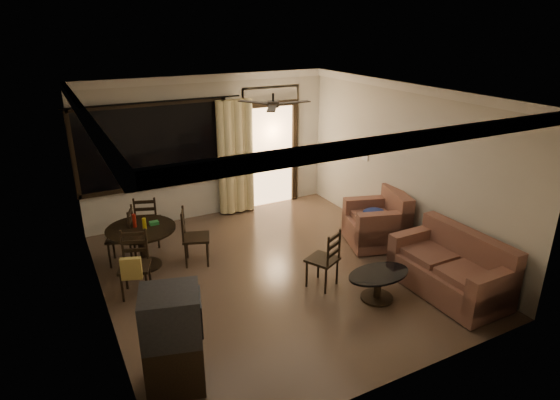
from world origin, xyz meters
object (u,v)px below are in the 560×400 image
sofa (452,270)px  coffee_table (378,282)px  tv_cabinet (173,340)px  dining_chair_west (123,247)px  dining_chair_north (149,230)px  dining_chair_south (136,276)px  dining_chair_east (196,247)px  side_chair (323,269)px  armchair (379,223)px  dining_table (142,236)px

sofa → coffee_table: (-1.07, 0.34, -0.08)m
tv_cabinet → coffee_table: (3.01, 0.32, -0.31)m
dining_chair_west → dining_chair_north: (0.53, 0.46, 0.00)m
dining_chair_west → sofa: dining_chair_west is taller
dining_chair_south → dining_chair_north: (0.55, 1.55, -0.02)m
dining_chair_east → dining_chair_south: size_ratio=1.00×
dining_chair_east → sofa: 3.97m
coffee_table → side_chair: bearing=127.0°
dining_chair_west → coffee_table: dining_chair_west is taller
dining_chair_south → side_chair: bearing=-3.0°
armchair → side_chair: 1.81m
sofa → armchair: armchair is taller
dining_table → dining_chair_south: size_ratio=1.14×
armchair → dining_table: bearing=-178.1°
dining_table → side_chair: 2.91m
dining_chair_west → dining_chair_east: 1.20m
dining_chair_north → sofa: (3.54, -3.60, 0.07)m
tv_cabinet → sofa: bearing=15.5°
sofa → side_chair: 1.87m
sofa → coffee_table: sofa is taller
side_chair → dining_chair_east: bearing=-73.5°
dining_chair_south → dining_chair_north: bearing=90.1°
dining_table → dining_chair_east: dining_chair_east is taller
dining_chair_west → dining_chair_north: size_ratio=1.00×
dining_chair_west → tv_cabinet: 3.13m
dining_chair_west → dining_chair_north: 0.70m
dining_chair_west → sofa: 5.14m
armchair → coffee_table: 1.82m
armchair → dining_chair_west: bearing=179.4°
dining_table → armchair: 4.03m
sofa → tv_cabinet: bearing=179.4°
dining_chair_west → dining_chair_south: size_ratio=1.00×
dining_chair_east → armchair: size_ratio=0.80×
dining_chair_east → dining_chair_north: same height
dining_chair_west → tv_cabinet: (-0.01, -3.12, 0.30)m
tv_cabinet → coffee_table: 3.05m
dining_chair_south → armchair: size_ratio=0.80×
dining_chair_south → sofa: 4.57m
dining_chair_east → dining_chair_south: (-1.07, -0.53, 0.02)m
armchair → coffee_table: (-1.14, -1.41, -0.11)m
dining_chair_south → dining_chair_west: bearing=108.7°
dining_chair_north → side_chair: (1.97, -2.59, -0.01)m
sofa → coffee_table: size_ratio=1.76×
armchair → coffee_table: bearing=-111.1°
dining_chair_south → side_chair: dining_chair_south is taller
dining_table → side_chair: size_ratio=1.18×
dining_chair_south → tv_cabinet: (0.00, -2.03, 0.28)m
sofa → side_chair: size_ratio=1.82×
dining_chair_north → armchair: (3.61, -1.85, 0.11)m
coffee_table → dining_chair_north: bearing=127.2°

